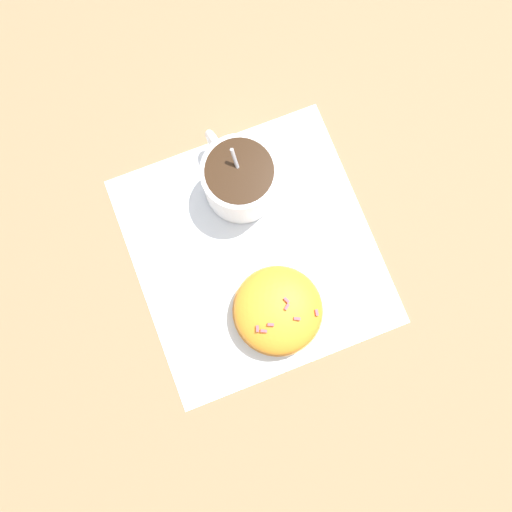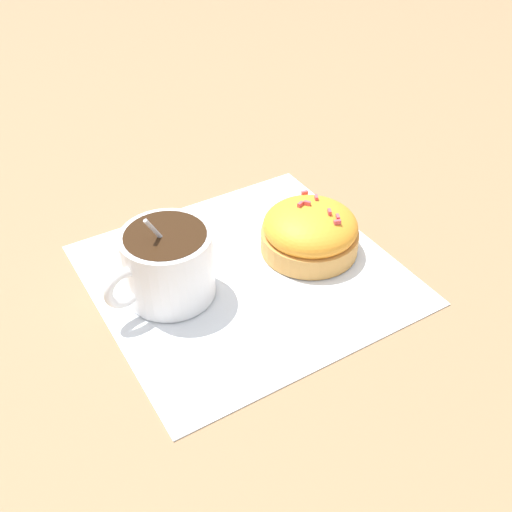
{
  "view_description": "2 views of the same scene",
  "coord_description": "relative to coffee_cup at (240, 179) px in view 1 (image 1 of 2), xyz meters",
  "views": [
    {
      "loc": [
        0.1,
        -0.03,
        0.59
      ],
      "look_at": [
        0.01,
        -0.0,
        0.04
      ],
      "focal_mm": 35.0,
      "sensor_mm": 36.0,
      "label": 1
    },
    {
      "loc": [
        -0.22,
        -0.4,
        0.4
      ],
      "look_at": [
        0.0,
        -0.02,
        0.04
      ],
      "focal_mm": 42.0,
      "sensor_mm": 36.0,
      "label": 2
    }
  ],
  "objects": [
    {
      "name": "ground_plane",
      "position": [
        0.08,
        -0.01,
        -0.04
      ],
      "size": [
        3.0,
        3.0,
        0.0
      ],
      "primitive_type": "plane",
      "color": "#93704C"
    },
    {
      "name": "paper_napkin",
      "position": [
        0.08,
        -0.01,
        -0.04
      ],
      "size": [
        0.3,
        0.29,
        0.0
      ],
      "color": "white",
      "rests_on": "ground_plane"
    },
    {
      "name": "coffee_cup",
      "position": [
        0.0,
        0.0,
        0.0
      ],
      "size": [
        0.11,
        0.09,
        0.09
      ],
      "color": "white",
      "rests_on": "paper_napkin"
    },
    {
      "name": "frosted_pastry",
      "position": [
        0.16,
        -0.01,
        -0.01
      ],
      "size": [
        0.1,
        0.1,
        0.06
      ],
      "color": "#D19347",
      "rests_on": "paper_napkin"
    }
  ]
}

